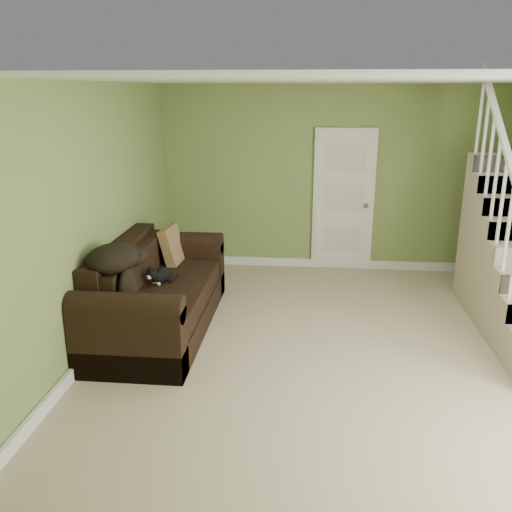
% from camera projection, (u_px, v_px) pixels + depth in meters
% --- Properties ---
extents(floor, '(5.00, 5.50, 0.01)m').
position_uv_depth(floor, '(343.00, 352.00, 5.43)').
color(floor, tan).
rests_on(floor, ground).
extents(ceiling, '(5.00, 5.50, 0.01)m').
position_uv_depth(ceiling, '(357.00, 80.00, 4.67)').
color(ceiling, white).
rests_on(ceiling, wall_back).
extents(wall_back, '(5.00, 0.04, 2.60)m').
position_uv_depth(wall_back, '(337.00, 179.00, 7.66)').
color(wall_back, olive).
rests_on(wall_back, floor).
extents(wall_front, '(5.00, 0.04, 2.60)m').
position_uv_depth(wall_front, '(389.00, 374.00, 2.44)').
color(wall_front, olive).
rests_on(wall_front, floor).
extents(wall_left, '(0.04, 5.50, 2.60)m').
position_uv_depth(wall_left, '(91.00, 220.00, 5.29)').
color(wall_left, olive).
rests_on(wall_left, floor).
extents(baseboard_back, '(5.00, 0.04, 0.12)m').
position_uv_depth(baseboard_back, '(333.00, 263.00, 8.00)').
color(baseboard_back, white).
rests_on(baseboard_back, floor).
extents(baseboard_left, '(0.04, 5.50, 0.12)m').
position_uv_depth(baseboard_left, '(105.00, 336.00, 5.65)').
color(baseboard_left, white).
rests_on(baseboard_left, floor).
extents(door, '(0.86, 0.12, 2.02)m').
position_uv_depth(door, '(343.00, 201.00, 7.70)').
color(door, white).
rests_on(door, floor).
extents(sofa, '(1.04, 2.41, 0.95)m').
position_uv_depth(sofa, '(155.00, 297.00, 5.90)').
color(sofa, black).
rests_on(sofa, floor).
extents(side_table, '(0.58, 0.58, 0.81)m').
position_uv_depth(side_table, '(159.00, 273.00, 6.84)').
color(side_table, black).
rests_on(side_table, floor).
extents(cat, '(0.28, 0.46, 0.22)m').
position_uv_depth(cat, '(161.00, 275.00, 5.85)').
color(cat, black).
rests_on(cat, sofa).
extents(banana, '(0.17, 0.18, 0.05)m').
position_uv_depth(banana, '(160.00, 302.00, 5.28)').
color(banana, yellow).
rests_on(banana, sofa).
extents(throw_pillow, '(0.24, 0.46, 0.47)m').
position_uv_depth(throw_pillow, '(172.00, 245.00, 6.53)').
color(throw_pillow, '#533721').
rests_on(throw_pillow, sofa).
extents(throw_blanket, '(0.59, 0.70, 0.26)m').
position_uv_depth(throw_blanket, '(112.00, 258.00, 5.16)').
color(throw_blanket, black).
rests_on(throw_blanket, sofa).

